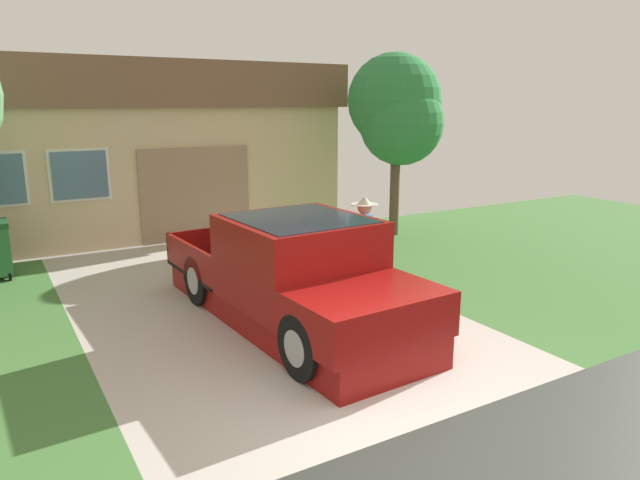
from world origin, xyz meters
TOP-DOWN VIEW (x-y plane):
  - pickup_truck at (0.24, 3.01)m, footprint 2.18×5.23m
  - person_with_hat at (1.73, 3.51)m, footprint 0.49×0.44m
  - handbag at (1.61, 3.30)m, footprint 0.38×0.18m
  - house_with_garage at (-0.57, 12.40)m, footprint 11.14×6.74m
  - neighbor_tree at (5.31, 7.33)m, footprint 2.25×2.43m

SIDE VIEW (x-z plane):
  - handbag at x=1.61m, z-range -0.09..0.38m
  - pickup_truck at x=0.24m, z-range -0.10..1.52m
  - person_with_hat at x=1.73m, z-range 0.08..1.80m
  - house_with_garage at x=-0.57m, z-range 0.03..4.17m
  - neighbor_tree at x=5.31m, z-range 0.82..5.18m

